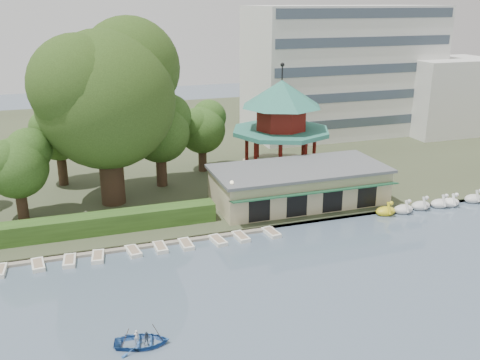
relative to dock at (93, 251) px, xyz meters
name	(u,v)px	position (x,y,z in m)	size (l,w,h in m)	color
ground_plane	(298,337)	(12.00, -17.20, -0.12)	(220.00, 220.00, 0.00)	slate
shore	(157,144)	(12.00, 34.80, 0.08)	(220.00, 70.00, 0.40)	#424930
embankment	(222,233)	(12.00, 0.10, 0.03)	(220.00, 0.60, 0.30)	gray
dock	(93,251)	(0.00, 0.00, 0.00)	(34.00, 1.60, 0.24)	gray
boathouse	(299,184)	(22.00, 4.77, 2.25)	(18.60, 9.39, 3.90)	tan
pavilion	(281,118)	(24.00, 14.80, 7.36)	(12.40, 12.40, 13.50)	tan
office_building	(359,75)	(44.67, 31.80, 9.61)	(38.00, 18.00, 20.00)	silver
hedge	(55,229)	(-3.00, 3.30, 1.18)	(30.00, 2.00, 1.80)	#33581E
lamp_post	(232,194)	(13.50, 1.80, 3.22)	(0.36, 0.36, 4.28)	black
big_tree	(107,90)	(3.19, 11.03, 12.40)	(15.54, 14.49, 19.35)	#3A281C
small_trees	(68,144)	(-1.14, 14.09, 6.30)	(39.70, 16.14, 10.58)	#3A281C
swan_boats	(455,201)	(38.19, -0.56, 0.28)	(19.28, 2.09, 1.92)	yellow
moored_rowboats	(101,256)	(0.57, -1.37, 0.06)	(32.33, 2.67, 0.36)	white
rowboat_with_passengers	(142,338)	(2.09, -14.85, 0.39)	(5.54, 4.45, 2.01)	#2B5AA1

